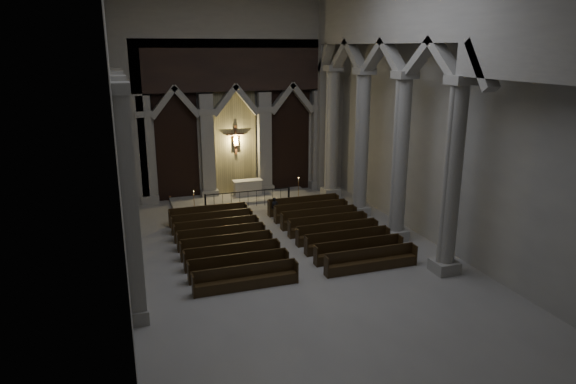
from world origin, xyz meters
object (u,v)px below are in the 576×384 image
Objects in this scene: altar_rail at (248,196)px; candle_stand_left at (194,206)px; altar at (247,187)px; candle_stand_right at (298,193)px; worshipper at (275,207)px; pews at (280,237)px.

candle_stand_left is at bearing 178.92° from altar_rail.
candle_stand_left reaches higher than altar.
altar is 4.18m from candle_stand_left.
altar is at bearing 153.72° from candle_stand_right.
candle_stand_left is (-3.64, -2.05, -0.28)m from altar.
altar is 2.17m from altar_rail.
candle_stand_right is (3.37, 0.69, -0.30)m from altar_rail.
altar is at bearing 91.77° from worshipper.
altar_rail reaches higher than pews.
altar_rail is at bearing -168.47° from candle_stand_right.
worshipper is (4.11, -2.16, 0.19)m from candle_stand_left.
candle_stand_left is (-3.13, 0.06, -0.33)m from altar_rail.
candle_stand_right reaches higher than pews.
altar is 0.19× the size of pews.
altar is at bearing 76.62° from altar_rail.
candle_stand_left is 1.17× the size of worshipper.
candle_stand_left reaches higher than pews.
pews is (-0.50, -8.23, -0.32)m from altar.
altar reaches higher than altar_rail.
candle_stand_left is at bearing 147.57° from worshipper.
altar is at bearing 86.51° from pews.
candle_stand_left is 0.92× the size of candle_stand_right.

